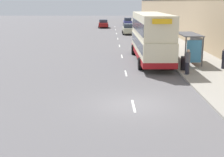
{
  "coord_description": "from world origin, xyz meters",
  "views": [
    {
      "loc": [
        -1.27,
        -15.77,
        5.29
      ],
      "look_at": [
        -0.99,
        14.23,
        -2.1
      ],
      "focal_mm": 50.0,
      "sensor_mm": 36.0,
      "label": 1
    }
  ],
  "objects": [
    {
      "name": "lane_mark_6",
      "position": [
        0.0,
        45.52,
        0.01
      ],
      "size": [
        0.12,
        2.0,
        0.01
      ],
      "color": "silver",
      "rests_on": "ground_plane"
    },
    {
      "name": "car_2",
      "position": [
        -2.45,
        50.39,
        0.84
      ],
      "size": [
        2.1,
        4.32,
        1.68
      ],
      "rotation": [
        0.0,
        0.0,
        3.14
      ],
      "color": "maroon",
      "rests_on": "ground_plane"
    },
    {
      "name": "pedestrian_at_shelter",
      "position": [
        7.76,
        8.35,
        0.98
      ],
      "size": [
        0.32,
        0.32,
        1.64
      ],
      "color": "#23232D",
      "rests_on": "ground_plane"
    },
    {
      "name": "lane_mark_4",
      "position": [
        0.0,
        30.23,
        0.01
      ],
      "size": [
        0.12,
        2.0,
        0.01
      ],
      "color": "silver",
      "rests_on": "ground_plane"
    },
    {
      "name": "ground_plane",
      "position": [
        0.0,
        0.0,
        0.0
      ],
      "size": [
        220.0,
        220.0,
        0.0
      ],
      "primitive_type": "plane",
      "color": "#5B595B"
    },
    {
      "name": "lane_mark_1",
      "position": [
        0.0,
        7.31,
        0.01
      ],
      "size": [
        0.12,
        2.0,
        0.01
      ],
      "color": "silver",
      "rests_on": "ground_plane"
    },
    {
      "name": "bus_shelter",
      "position": [
        5.77,
        10.8,
        1.88
      ],
      "size": [
        1.6,
        4.2,
        2.48
      ],
      "color": "#4C4C51",
      "rests_on": "ground_plane"
    },
    {
      "name": "pavement",
      "position": [
        6.5,
        38.5,
        0.07
      ],
      "size": [
        5.0,
        93.0,
        0.14
      ],
      "color": "gray",
      "rests_on": "ground_plane"
    },
    {
      "name": "lane_mark_0",
      "position": [
        0.0,
        -0.34,
        0.01
      ],
      "size": [
        0.12,
        2.0,
        0.01
      ],
      "color": "silver",
      "rests_on": "ground_plane"
    },
    {
      "name": "lane_mark_3",
      "position": [
        0.0,
        22.59,
        0.01
      ],
      "size": [
        0.12,
        2.0,
        0.01
      ],
      "color": "silver",
      "rests_on": "ground_plane"
    },
    {
      "name": "lane_mark_7",
      "position": [
        0.0,
        53.16,
        0.01
      ],
      "size": [
        0.12,
        2.0,
        0.01
      ],
      "color": "silver",
      "rests_on": "ground_plane"
    },
    {
      "name": "lane_mark_5",
      "position": [
        0.0,
        37.88,
        0.01
      ],
      "size": [
        0.12,
        2.0,
        0.01
      ],
      "color": "silver",
      "rests_on": "ground_plane"
    },
    {
      "name": "litter_bin",
      "position": [
        4.55,
        7.91,
        0.67
      ],
      "size": [
        0.55,
        0.55,
        1.05
      ],
      "color": "black",
      "rests_on": "ground_plane"
    },
    {
      "name": "pedestrian_1",
      "position": [
        4.43,
        6.44,
        1.08
      ],
      "size": [
        0.36,
        0.36,
        1.84
      ],
      "color": "#23232D",
      "rests_on": "ground_plane"
    },
    {
      "name": "car_0",
      "position": [
        2.96,
        56.16,
        0.88
      ],
      "size": [
        1.99,
        4.17,
        1.78
      ],
      "color": "navy",
      "rests_on": "ground_plane"
    },
    {
      "name": "car_1",
      "position": [
        1.98,
        36.97,
        0.86
      ],
      "size": [
        2.08,
        4.52,
        1.74
      ],
      "color": "#B7B799",
      "rests_on": "ground_plane"
    },
    {
      "name": "double_decker_bus_near",
      "position": [
        2.47,
        12.19,
        2.29
      ],
      "size": [
        2.85,
        11.48,
        4.3
      ],
      "color": "beige",
      "rests_on": "ground_plane"
    },
    {
      "name": "lane_mark_2",
      "position": [
        0.0,
        14.95,
        0.01
      ],
      "size": [
        0.12,
        2.0,
        0.01
      ],
      "color": "silver",
      "rests_on": "ground_plane"
    }
  ]
}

